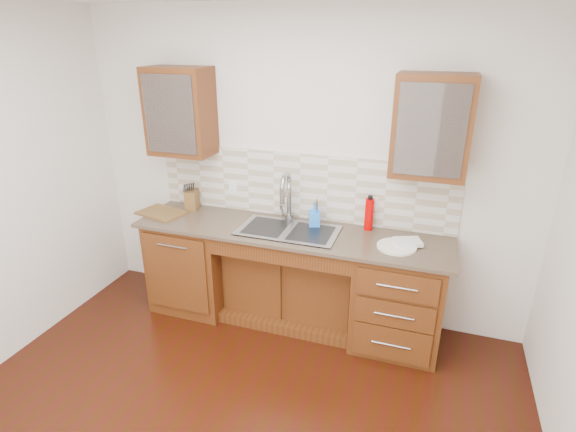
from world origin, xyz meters
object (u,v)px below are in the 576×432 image
(plate, at_px, (397,247))
(knife_block, at_px, (192,199))
(soap_bottle, at_px, (314,215))
(water_bottle, at_px, (369,214))
(cutting_board, at_px, (161,213))

(plate, bearing_deg, knife_block, 173.06)
(soap_bottle, relative_size, knife_block, 1.11)
(water_bottle, xyz_separation_m, cutting_board, (-1.87, -0.26, -0.13))
(soap_bottle, xyz_separation_m, water_bottle, (0.45, 0.09, 0.03))
(water_bottle, height_order, plate, water_bottle)
(cutting_board, bearing_deg, plate, -0.62)
(water_bottle, bearing_deg, cutting_board, -172.21)
(plate, distance_m, cutting_board, 2.14)
(knife_block, xyz_separation_m, cutting_board, (-0.21, -0.21, -0.08))
(cutting_board, bearing_deg, knife_block, 45.38)
(cutting_board, bearing_deg, water_bottle, 7.79)
(water_bottle, distance_m, plate, 0.41)
(soap_bottle, distance_m, cutting_board, 1.43)
(soap_bottle, height_order, knife_block, soap_bottle)
(water_bottle, distance_m, knife_block, 1.66)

